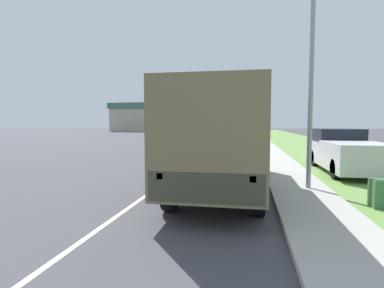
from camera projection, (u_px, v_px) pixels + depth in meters
ground_plane at (226, 139)px, 39.86m from camera, size 180.00×180.00×0.00m
lane_centre_stripe at (226, 139)px, 39.86m from camera, size 0.12×120.00×0.00m
sidewalk_right at (260, 139)px, 39.04m from camera, size 1.80×120.00×0.12m
grass_strip_right at (295, 140)px, 38.24m from camera, size 7.00×120.00×0.02m
military_truck at (222, 137)px, 9.22m from camera, size 2.35×7.87×3.05m
car_nearest_ahead at (174, 144)px, 20.99m from camera, size 1.85×4.46×1.40m
car_second_ahead at (208, 136)px, 33.81m from camera, size 1.76×4.33×1.58m
car_third_ahead at (221, 132)px, 48.94m from camera, size 1.91×4.43×1.60m
pickup_truck at (346, 151)px, 12.91m from camera, size 2.08×5.41×1.83m
lamp_post at (305, 48)px, 8.97m from camera, size 1.69×0.24×7.11m
utility_box at (383, 194)px, 7.37m from camera, size 0.55×0.45×0.70m
building_distant at (154, 117)px, 80.47m from camera, size 20.13×13.47×7.31m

